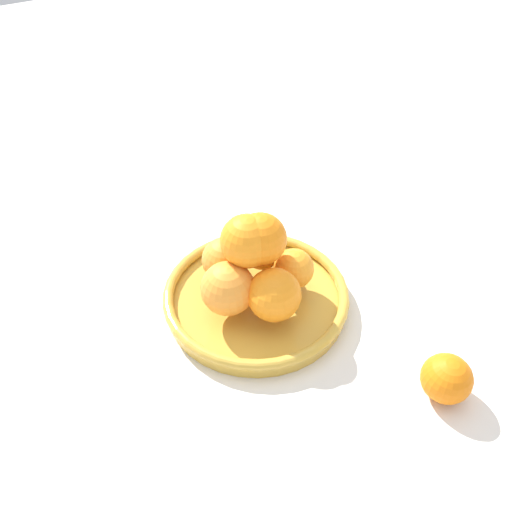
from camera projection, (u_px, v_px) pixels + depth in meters
name	position (u px, v px, depth m)	size (l,w,h in m)	color
ground_plane	(256.00, 303.00, 0.82)	(4.00, 4.00, 0.00)	silver
fruit_bowl	(256.00, 296.00, 0.81)	(0.30, 0.30, 0.03)	gold
orange_pile	(253.00, 264.00, 0.76)	(0.19, 0.19, 0.14)	orange
stray_orange	(446.00, 378.00, 0.67)	(0.07, 0.07, 0.07)	orange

